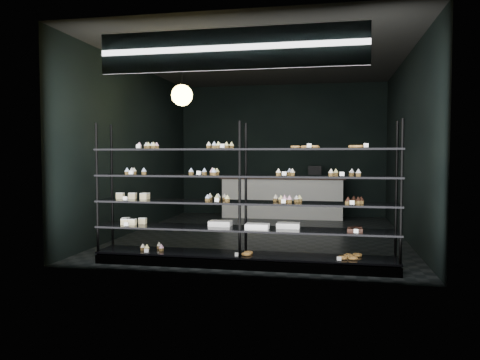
# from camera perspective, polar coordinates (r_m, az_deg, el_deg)

# --- Properties ---
(room) EXTENTS (5.01, 6.01, 3.20)m
(room) POSITION_cam_1_polar(r_m,az_deg,el_deg) (8.58, 2.89, 3.86)
(room) COLOR black
(room) RESTS_ON ground
(display_shelf) EXTENTS (4.00, 0.50, 1.91)m
(display_shelf) POSITION_cam_1_polar(r_m,az_deg,el_deg) (6.22, 0.09, -4.77)
(display_shelf) COLOR black
(display_shelf) RESTS_ON room
(signage) EXTENTS (3.30, 0.05, 0.50)m
(signage) POSITION_cam_1_polar(r_m,az_deg,el_deg) (5.84, -1.30, 15.65)
(signage) COLOR #0D1442
(signage) RESTS_ON room
(pendant_lamp) EXTENTS (0.34, 0.34, 0.90)m
(pendant_lamp) POSITION_cam_1_polar(r_m,az_deg,el_deg) (7.78, -7.09, 10.22)
(pendant_lamp) COLOR black
(pendant_lamp) RESTS_ON room
(service_counter) EXTENTS (2.90, 0.65, 1.23)m
(service_counter) POSITION_cam_1_polar(r_m,az_deg,el_deg) (11.10, 5.23, -2.02)
(service_counter) COLOR silver
(service_counter) RESTS_ON room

